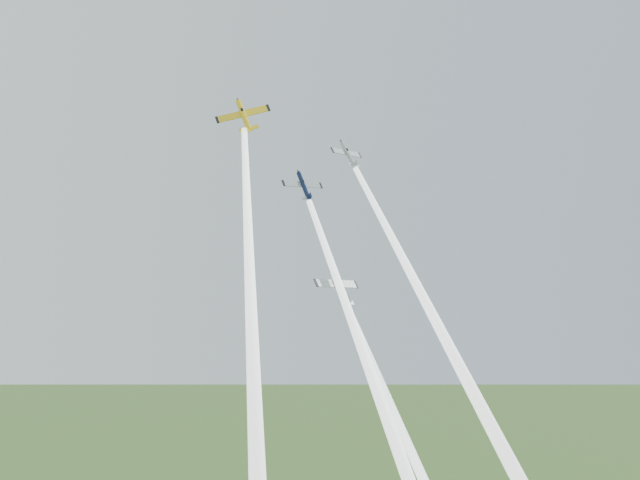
{
  "coord_description": "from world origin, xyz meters",
  "views": [
    {
      "loc": [
        -68.05,
        -108.76,
        79.6
      ],
      "look_at": [
        0.0,
        -6.0,
        92.0
      ],
      "focal_mm": 45.0,
      "sensor_mm": 36.0,
      "label": 1
    }
  ],
  "objects_px": {
    "plane_yellow": "(244,115)",
    "plane_silver_right": "(348,154)",
    "plane_silver_low": "(339,286)",
    "plane_navy": "(304,186)"
  },
  "relations": [
    {
      "from": "plane_yellow",
      "to": "plane_silver_right",
      "type": "relative_size",
      "value": 1.27
    },
    {
      "from": "plane_yellow",
      "to": "plane_silver_right",
      "type": "bearing_deg",
      "value": 21.64
    },
    {
      "from": "plane_silver_right",
      "to": "plane_silver_low",
      "type": "xyz_separation_m",
      "value": [
        -5.97,
        -5.69,
        -22.79
      ]
    },
    {
      "from": "plane_yellow",
      "to": "plane_navy",
      "type": "height_order",
      "value": "plane_yellow"
    },
    {
      "from": "plane_silver_low",
      "to": "plane_navy",
      "type": "bearing_deg",
      "value": 132.99
    },
    {
      "from": "plane_yellow",
      "to": "plane_navy",
      "type": "bearing_deg",
      "value": 6.56
    },
    {
      "from": "plane_yellow",
      "to": "plane_silver_right",
      "type": "height_order",
      "value": "plane_yellow"
    },
    {
      "from": "plane_navy",
      "to": "plane_silver_low",
      "type": "xyz_separation_m",
      "value": [
        4.24,
        -3.65,
        -16.07
      ]
    },
    {
      "from": "plane_yellow",
      "to": "plane_silver_right",
      "type": "xyz_separation_m",
      "value": [
        19.54,
        -0.98,
        -4.12
      ]
    },
    {
      "from": "plane_navy",
      "to": "plane_silver_low",
      "type": "bearing_deg",
      "value": -38.17
    }
  ]
}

